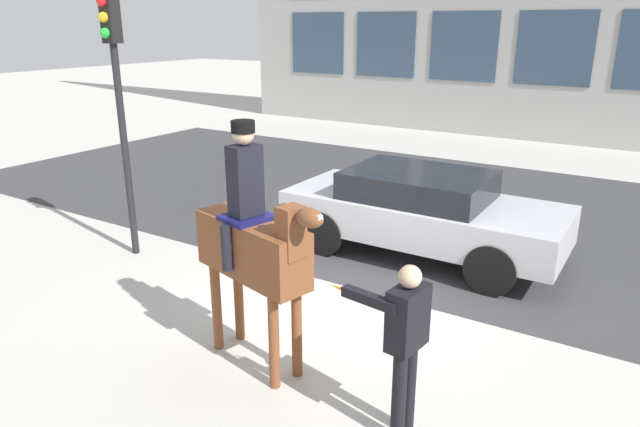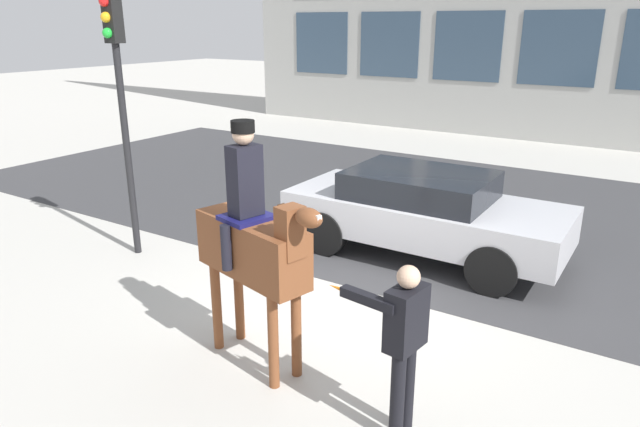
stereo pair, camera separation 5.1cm
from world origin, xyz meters
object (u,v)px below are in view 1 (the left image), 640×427
mounted_horse_lead (254,244)px  pedestrian_bystander (405,339)px  street_car_near_lane (422,210)px  traffic_light (117,86)px

mounted_horse_lead → pedestrian_bystander: bearing=6.4°
pedestrian_bystander → street_car_near_lane: bearing=-61.7°
street_car_near_lane → pedestrian_bystander: bearing=-69.7°
pedestrian_bystander → traffic_light: (-5.51, 1.70, 1.70)m
pedestrian_bystander → street_car_near_lane: size_ratio=0.39×
traffic_light → pedestrian_bystander: bearing=-17.2°
pedestrian_bystander → traffic_light: traffic_light is taller
street_car_near_lane → traffic_light: bearing=-148.5°
mounted_horse_lead → street_car_near_lane: size_ratio=0.61×
mounted_horse_lead → traffic_light: size_ratio=0.67×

